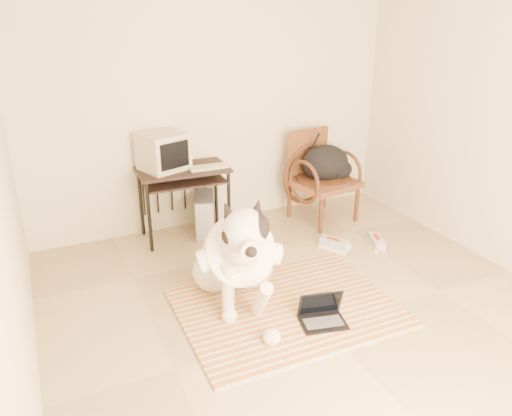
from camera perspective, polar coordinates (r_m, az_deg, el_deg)
floor at (r=3.95m, az=7.69°, el=-13.19°), size 4.50×4.50×0.00m
wall_back at (r=5.32m, az=-4.76°, el=12.23°), size 4.50×0.00×4.50m
rug at (r=4.10m, az=3.56°, el=-11.29°), size 1.71×1.32×0.02m
dog at (r=4.00m, az=-2.17°, el=-5.55°), size 0.72×1.45×1.04m
laptop at (r=3.93m, az=7.53°, el=-11.97°), size 0.39×0.32×0.24m
computer_desk at (r=5.08m, az=-8.28°, el=3.36°), size 0.92×0.53×0.75m
crt_monitor at (r=5.01m, az=-10.56°, el=6.38°), size 0.52×0.50×0.37m
desk_keyboard at (r=5.02m, az=-5.50°, el=4.66°), size 0.39×0.15×0.03m
pc_tower at (r=5.29m, az=-5.91°, el=-0.73°), size 0.33×0.49×0.43m
rattan_chair at (r=5.61m, az=7.37°, el=3.59°), size 0.75×0.73×0.98m
backpack at (r=5.58m, az=8.14°, el=5.00°), size 0.58×0.45×0.40m
sneaker_left at (r=5.06m, az=8.95°, el=-4.13°), size 0.25×0.32×0.10m
sneaker_right at (r=5.19m, az=13.61°, el=-3.82°), size 0.21×0.31×0.10m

